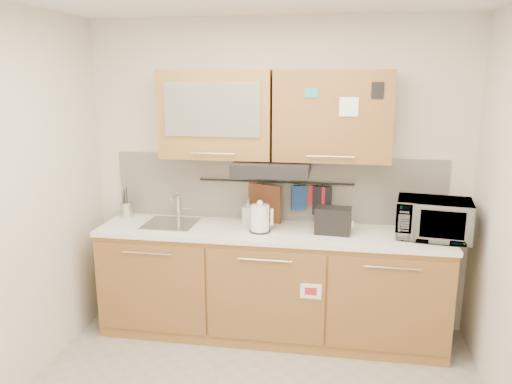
% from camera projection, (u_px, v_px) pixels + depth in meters
% --- Properties ---
extents(wall_back, '(3.20, 0.00, 3.20)m').
position_uv_depth(wall_back, '(276.00, 176.00, 4.24)').
color(wall_back, silver).
rests_on(wall_back, ground).
extents(base_cabinet, '(2.80, 0.64, 0.88)m').
position_uv_depth(base_cabinet, '(270.00, 289.00, 4.15)').
color(base_cabinet, '#A9793C').
rests_on(base_cabinet, floor).
extents(countertop, '(2.82, 0.62, 0.04)m').
position_uv_depth(countertop, '(271.00, 232.00, 4.03)').
color(countertop, white).
rests_on(countertop, base_cabinet).
extents(backsplash, '(2.80, 0.02, 0.56)m').
position_uv_depth(backsplash, '(276.00, 188.00, 4.25)').
color(backsplash, silver).
rests_on(backsplash, countertop).
extents(upper_cabinets, '(1.82, 0.37, 0.70)m').
position_uv_depth(upper_cabinets, '(273.00, 115.00, 3.95)').
color(upper_cabinets, '#A9793C').
rests_on(upper_cabinets, wall_back).
extents(range_hood, '(0.60, 0.46, 0.10)m').
position_uv_depth(range_hood, '(272.00, 167.00, 3.97)').
color(range_hood, black).
rests_on(range_hood, upper_cabinets).
extents(sink, '(0.42, 0.40, 0.26)m').
position_uv_depth(sink, '(171.00, 223.00, 4.18)').
color(sink, silver).
rests_on(sink, countertop).
extents(utensil_rail, '(1.30, 0.02, 0.02)m').
position_uv_depth(utensil_rail, '(275.00, 182.00, 4.20)').
color(utensil_rail, black).
rests_on(utensil_rail, backsplash).
extents(utensil_crock, '(0.14, 0.14, 0.27)m').
position_uv_depth(utensil_crock, '(127.00, 209.00, 4.38)').
color(utensil_crock, silver).
rests_on(utensil_crock, countertop).
extents(kettle, '(0.20, 0.19, 0.26)m').
position_uv_depth(kettle, '(260.00, 219.00, 3.95)').
color(kettle, white).
rests_on(kettle, countertop).
extents(toaster, '(0.29, 0.19, 0.21)m').
position_uv_depth(toaster, '(333.00, 220.00, 3.91)').
color(toaster, black).
rests_on(toaster, countertop).
extents(microwave, '(0.59, 0.44, 0.30)m').
position_uv_depth(microwave, '(433.00, 219.00, 3.80)').
color(microwave, '#999999').
rests_on(microwave, countertop).
extents(soap_bottle, '(0.10, 0.10, 0.21)m').
position_uv_depth(soap_bottle, '(248.00, 210.00, 4.21)').
color(soap_bottle, '#999999').
rests_on(soap_bottle, countertop).
extents(cutting_board, '(0.33, 0.16, 0.43)m').
position_uv_depth(cutting_board, '(263.00, 209.00, 4.26)').
color(cutting_board, brown).
rests_on(cutting_board, utensil_rail).
extents(oven_mitt, '(0.13, 0.07, 0.21)m').
position_uv_depth(oven_mitt, '(299.00, 198.00, 4.18)').
color(oven_mitt, navy).
rests_on(oven_mitt, utensil_rail).
extents(dark_pouch, '(0.16, 0.06, 0.24)m').
position_uv_depth(dark_pouch, '(322.00, 200.00, 4.16)').
color(dark_pouch, black).
rests_on(dark_pouch, utensil_rail).
extents(pot_holder, '(0.14, 0.06, 0.17)m').
position_uv_depth(pot_holder, '(317.00, 196.00, 4.16)').
color(pot_holder, '#AC1720').
rests_on(pot_holder, utensil_rail).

